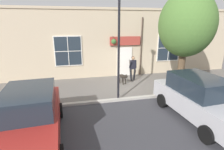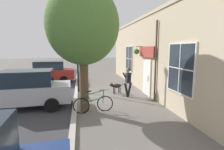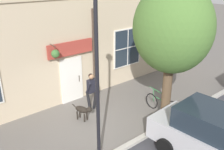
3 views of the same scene
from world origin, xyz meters
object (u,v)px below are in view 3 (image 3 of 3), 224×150
object	(u,v)px
dog_on_leash	(83,110)
street_lamp	(97,57)
street_tree_by_curb	(173,32)
leaning_bicycle	(162,104)
parked_car_mid_block	(219,138)
pedestrian_walking	(91,88)

from	to	relation	value
dog_on_leash	street_lamp	bearing A→B (deg)	-22.12
street_tree_by_curb	leaning_bicycle	xyz separation A→B (m)	(-0.43, 0.24, -3.21)
street_tree_by_curb	leaning_bicycle	size ratio (longest dim) A/B	3.09
leaning_bicycle	parked_car_mid_block	world-z (taller)	parked_car_mid_block
leaning_bicycle	parked_car_mid_block	bearing A→B (deg)	-20.16
street_tree_by_curb	parked_car_mid_block	xyz separation A→B (m)	(2.67, -0.90, -2.71)
leaning_bicycle	street_lamp	bearing A→B (deg)	-80.09
pedestrian_walking	parked_car_mid_block	size ratio (longest dim) A/B	0.38
dog_on_leash	street_tree_by_curb	size ratio (longest dim) A/B	0.18
pedestrian_walking	street_tree_by_curb	bearing A→B (deg)	36.77
pedestrian_walking	dog_on_leash	xyz separation A→B (m)	(0.54, -0.81, -0.53)
pedestrian_walking	street_tree_by_curb	xyz separation A→B (m)	(2.56, 1.91, 2.59)
pedestrian_walking	parked_car_mid_block	distance (m)	5.33
dog_on_leash	street_tree_by_curb	xyz separation A→B (m)	(2.02, 2.72, 3.12)
pedestrian_walking	leaning_bicycle	xyz separation A→B (m)	(2.13, 2.15, -0.62)
pedestrian_walking	leaning_bicycle	distance (m)	3.09
parked_car_mid_block	street_lamp	world-z (taller)	street_lamp
dog_on_leash	leaning_bicycle	bearing A→B (deg)	61.75
street_tree_by_curb	street_lamp	xyz separation A→B (m)	(0.25, -3.64, -0.14)
pedestrian_walking	street_tree_by_curb	size ratio (longest dim) A/B	0.31
parked_car_mid_block	street_lamp	xyz separation A→B (m)	(-2.42, -2.74, 2.57)
pedestrian_walking	dog_on_leash	bearing A→B (deg)	-56.51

